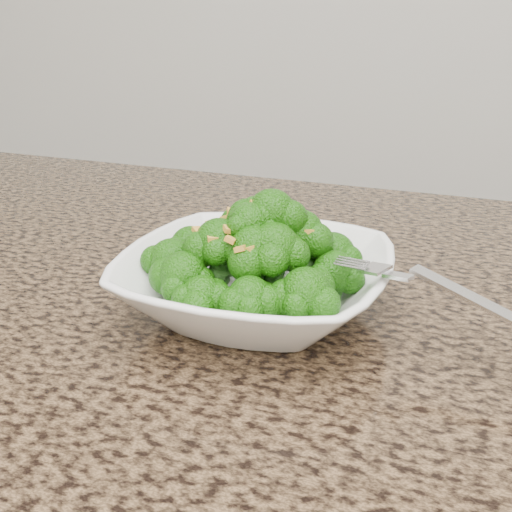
% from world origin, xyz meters
% --- Properties ---
extents(granite_counter, '(1.64, 1.04, 0.03)m').
position_xyz_m(granite_counter, '(0.00, 0.30, 0.89)').
color(granite_counter, brown).
rests_on(granite_counter, cabinet).
extents(bowl, '(0.22, 0.22, 0.05)m').
position_xyz_m(bowl, '(-0.04, 0.40, 0.93)').
color(bowl, white).
rests_on(bowl, granite_counter).
extents(broccoli_pile, '(0.19, 0.19, 0.06)m').
position_xyz_m(broccoli_pile, '(-0.04, 0.40, 0.98)').
color(broccoli_pile, '#1F650B').
rests_on(broccoli_pile, bowl).
extents(garlic_topping, '(0.11, 0.11, 0.01)m').
position_xyz_m(garlic_topping, '(-0.04, 0.40, 1.02)').
color(garlic_topping, gold).
rests_on(garlic_topping, broccoli_pile).
extents(fork, '(0.17, 0.08, 0.01)m').
position_xyz_m(fork, '(0.08, 0.38, 0.96)').
color(fork, silver).
rests_on(fork, bowl).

